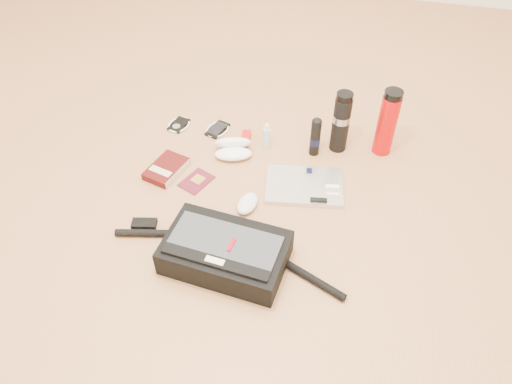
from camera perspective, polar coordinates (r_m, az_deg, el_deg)
ground at (r=1.88m, az=-0.54°, el=-2.28°), size 4.00×4.00×0.00m
messenger_bag at (r=1.70m, az=-3.58°, el=-6.86°), size 0.84×0.29×0.12m
laptop at (r=1.97m, az=5.58°, el=0.68°), size 0.33×0.25×0.03m
book at (r=2.06m, az=-10.20°, el=2.61°), size 0.16×0.20×0.03m
passport at (r=2.01m, az=-6.81°, el=1.25°), size 0.14×0.15×0.01m
mouse at (r=1.88m, az=-0.99°, el=-1.31°), size 0.09×0.13×0.04m
sunglasses_case at (r=2.10m, az=-2.62°, el=4.99°), size 0.19×0.17×0.09m
ipod at (r=2.29m, az=-8.81°, el=7.61°), size 0.11×0.11×0.01m
phone at (r=2.24m, az=-4.43°, el=7.15°), size 0.12×0.13×0.01m
inhaler at (r=2.18m, az=-1.14°, el=6.33°), size 0.04×0.12×0.03m
spray_bottle at (r=2.13m, az=1.23°, el=6.39°), size 0.03×0.03×0.12m
aerosol_can at (r=2.08m, az=6.80°, el=6.30°), size 0.05×0.05×0.18m
thermos_black at (r=2.09m, az=9.70°, el=7.92°), size 0.09×0.09×0.28m
thermos_red at (r=2.11m, az=14.76°, el=7.66°), size 0.09×0.09×0.30m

